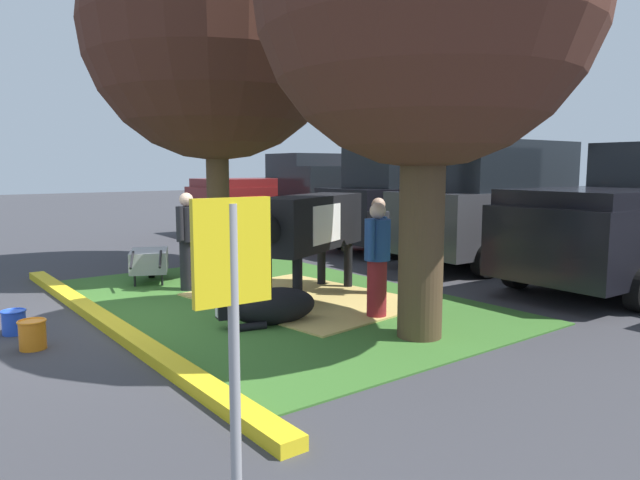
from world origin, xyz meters
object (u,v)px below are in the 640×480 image
(parking_sign, at_px, (233,301))
(sedan_red, at_px, (327,204))
(bucket_blue, at_px, (14,321))
(person_visitor_far, at_px, (377,258))
(wheelbarrow, at_px, (149,261))
(bucket_orange, at_px, (32,334))
(cow_holstein, at_px, (307,224))
(person_handler, at_px, (378,244))
(pickup_truck_maroon, at_px, (282,196))
(calf_lying, at_px, (272,307))
(suv_dark_grey, at_px, (497,202))
(suv_black, at_px, (414,197))
(person_visitor_near, at_px, (187,239))
(shade_tree_left, at_px, (214,31))
(pickup_truck_black, at_px, (638,220))

(parking_sign, bearing_deg, sedan_red, 139.76)
(bucket_blue, relative_size, sedan_red, 0.07)
(person_visitor_far, relative_size, wheelbarrow, 0.98)
(bucket_blue, relative_size, bucket_orange, 0.90)
(cow_holstein, xyz_separation_m, person_visitor_far, (1.48, 0.06, -0.33))
(person_handler, distance_m, pickup_truck_maroon, 9.50)
(calf_lying, bearing_deg, suv_dark_grey, 100.84)
(sedan_red, relative_size, suv_black, 0.96)
(person_visitor_near, xyz_separation_m, wheelbarrow, (-0.99, -0.27, -0.47))
(calf_lying, relative_size, person_visitor_far, 0.87)
(shade_tree_left, distance_m, calf_lying, 5.82)
(wheelbarrow, distance_m, bucket_orange, 3.67)
(parking_sign, xyz_separation_m, bucket_blue, (-4.98, -0.26, -1.15))
(shade_tree_left, relative_size, pickup_truck_black, 1.26)
(wheelbarrow, relative_size, suv_dark_grey, 0.34)
(person_handler, xyz_separation_m, parking_sign, (3.86, -4.65, 0.48))
(bucket_blue, relative_size, pickup_truck_maroon, 0.05)
(person_handler, relative_size, wheelbarrow, 0.97)
(shade_tree_left, bearing_deg, parking_sign, -26.93)
(shade_tree_left, height_order, person_visitor_near, shade_tree_left)
(wheelbarrow, bearing_deg, parking_sign, -17.47)
(pickup_truck_black, bearing_deg, shade_tree_left, -136.99)
(person_visitor_far, bearing_deg, pickup_truck_maroon, 152.95)
(parking_sign, relative_size, bucket_blue, 6.26)
(wheelbarrow, bearing_deg, bucket_orange, -40.91)
(calf_lying, xyz_separation_m, pickup_truck_black, (1.61, 6.29, 0.88))
(person_visitor_near, bearing_deg, pickup_truck_maroon, 136.57)
(person_handler, height_order, person_visitor_near, person_visitor_near)
(bucket_blue, bearing_deg, shade_tree_left, 119.81)
(shade_tree_left, height_order, pickup_truck_maroon, shade_tree_left)
(person_visitor_far, distance_m, suv_dark_grey, 5.37)
(pickup_truck_maroon, height_order, pickup_truck_black, same)
(shade_tree_left, xyz_separation_m, sedan_red, (-2.69, 4.73, -3.49))
(parking_sign, bearing_deg, shade_tree_left, 153.07)
(bucket_blue, height_order, sedan_red, sedan_red)
(person_visitor_near, bearing_deg, calf_lying, -0.83)
(wheelbarrow, relative_size, bucket_blue, 5.34)
(person_visitor_far, relative_size, suv_dark_grey, 0.33)
(suv_black, bearing_deg, bucket_blue, -76.69)
(calf_lying, bearing_deg, suv_black, 119.79)
(person_visitor_near, relative_size, pickup_truck_black, 0.29)
(suv_black, bearing_deg, parking_sign, -51.29)
(person_handler, height_order, pickup_truck_maroon, pickup_truck_maroon)
(person_visitor_near, bearing_deg, shade_tree_left, 135.77)
(suv_black, bearing_deg, person_visitor_far, -50.56)
(bucket_orange, bearing_deg, suv_dark_grey, 92.76)
(parking_sign, xyz_separation_m, pickup_truck_black, (-1.83, 8.72, -0.19))
(cow_holstein, relative_size, person_visitor_far, 1.91)
(sedan_red, distance_m, suv_dark_grey, 5.30)
(suv_dark_grey, bearing_deg, parking_sign, -62.02)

